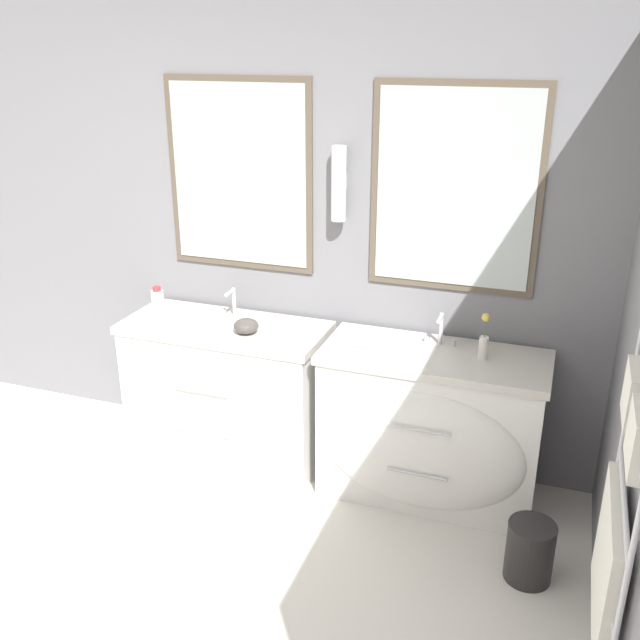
{
  "coord_description": "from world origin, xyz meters",
  "views": [
    {
      "loc": [
        1.46,
        -1.51,
        2.34
      ],
      "look_at": [
        0.39,
        1.48,
        1.09
      ],
      "focal_mm": 40.0,
      "sensor_mm": 36.0,
      "label": 1
    }
  ],
  "objects_px": {
    "vanity_right": "(429,427)",
    "amenity_bowl": "(246,326)",
    "vanity_left": "(225,392)",
    "flower_vase": "(484,341)",
    "waste_bin": "(530,550)",
    "toiletry_bottle": "(158,305)"
  },
  "relations": [
    {
      "from": "vanity_left",
      "to": "toiletry_bottle",
      "type": "relative_size",
      "value": 5.58
    },
    {
      "from": "toiletry_bottle",
      "to": "vanity_left",
      "type": "bearing_deg",
      "value": 8.04
    },
    {
      "from": "vanity_right",
      "to": "waste_bin",
      "type": "height_order",
      "value": "vanity_right"
    },
    {
      "from": "amenity_bowl",
      "to": "waste_bin",
      "type": "distance_m",
      "value": 1.82
    },
    {
      "from": "vanity_left",
      "to": "flower_vase",
      "type": "distance_m",
      "value": 1.53
    },
    {
      "from": "amenity_bowl",
      "to": "flower_vase",
      "type": "distance_m",
      "value": 1.27
    },
    {
      "from": "vanity_left",
      "to": "flower_vase",
      "type": "height_order",
      "value": "flower_vase"
    },
    {
      "from": "waste_bin",
      "to": "vanity_left",
      "type": "bearing_deg",
      "value": 164.85
    },
    {
      "from": "vanity_left",
      "to": "amenity_bowl",
      "type": "xyz_separation_m",
      "value": [
        0.17,
        -0.04,
        0.45
      ]
    },
    {
      "from": "toiletry_bottle",
      "to": "vanity_right",
      "type": "bearing_deg",
      "value": 1.9
    },
    {
      "from": "amenity_bowl",
      "to": "vanity_left",
      "type": "bearing_deg",
      "value": 166.1
    },
    {
      "from": "vanity_right",
      "to": "amenity_bowl",
      "type": "xyz_separation_m",
      "value": [
        -1.03,
        -0.04,
        0.45
      ]
    },
    {
      "from": "vanity_left",
      "to": "amenity_bowl",
      "type": "distance_m",
      "value": 0.49
    },
    {
      "from": "vanity_left",
      "to": "toiletry_bottle",
      "type": "distance_m",
      "value": 0.63
    },
    {
      "from": "toiletry_bottle",
      "to": "flower_vase",
      "type": "bearing_deg",
      "value": 3.49
    },
    {
      "from": "toiletry_bottle",
      "to": "amenity_bowl",
      "type": "relative_size",
      "value": 1.51
    },
    {
      "from": "vanity_left",
      "to": "toiletry_bottle",
      "type": "bearing_deg",
      "value": -171.96
    },
    {
      "from": "toiletry_bottle",
      "to": "waste_bin",
      "type": "bearing_deg",
      "value": -11.33
    },
    {
      "from": "waste_bin",
      "to": "toiletry_bottle",
      "type": "bearing_deg",
      "value": 168.67
    },
    {
      "from": "vanity_left",
      "to": "flower_vase",
      "type": "relative_size",
      "value": 4.82
    },
    {
      "from": "flower_vase",
      "to": "waste_bin",
      "type": "xyz_separation_m",
      "value": [
        0.34,
        -0.54,
        -0.78
      ]
    },
    {
      "from": "vanity_right",
      "to": "waste_bin",
      "type": "relative_size",
      "value": 3.97
    }
  ]
}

